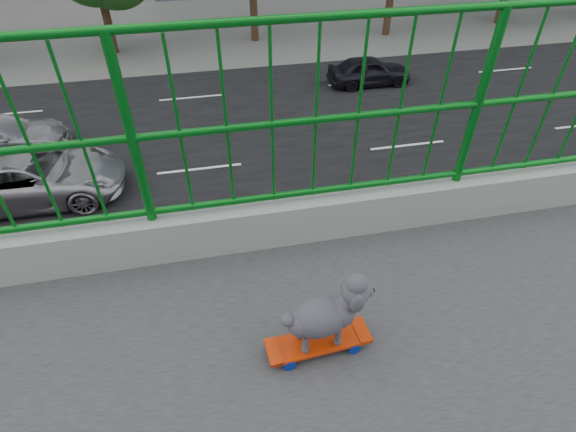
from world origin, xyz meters
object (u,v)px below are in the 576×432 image
(car_2, at_px, (31,178))
(skateboard, at_px, (318,342))
(car_4, at_px, (369,71))
(poodle, at_px, (325,314))

(car_2, bearing_deg, skateboard, -152.87)
(skateboard, bearing_deg, car_4, 153.39)
(skateboard, bearing_deg, car_2, -156.86)
(poodle, xyz_separation_m, car_2, (-11.89, -6.12, -6.48))
(car_4, bearing_deg, poodle, 157.44)
(poodle, bearing_deg, skateboard, -90.00)
(skateboard, relative_size, poodle, 1.17)
(skateboard, height_order, poodle, poodle)
(poodle, height_order, car_4, poodle)
(car_2, bearing_deg, poodle, -152.77)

